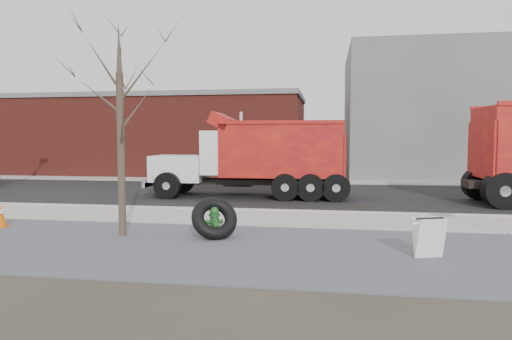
% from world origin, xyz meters
% --- Properties ---
extents(ground, '(120.00, 120.00, 0.00)m').
position_xyz_m(ground, '(0.00, 0.00, 0.00)').
color(ground, '#383328').
rests_on(ground, ground).
extents(gravel_verge, '(60.00, 5.00, 0.03)m').
position_xyz_m(gravel_verge, '(0.00, -3.50, 0.01)').
color(gravel_verge, slate).
rests_on(gravel_verge, ground).
extents(sidewalk, '(60.00, 2.50, 0.06)m').
position_xyz_m(sidewalk, '(0.00, 0.25, 0.03)').
color(sidewalk, '#9E9B93').
rests_on(sidewalk, ground).
extents(curb, '(60.00, 0.15, 0.11)m').
position_xyz_m(curb, '(0.00, 1.55, 0.06)').
color(curb, '#9E9B93').
rests_on(curb, ground).
extents(road, '(60.00, 9.40, 0.02)m').
position_xyz_m(road, '(0.00, 6.30, 0.01)').
color(road, black).
rests_on(road, ground).
extents(far_sidewalk, '(60.00, 2.00, 0.06)m').
position_xyz_m(far_sidewalk, '(0.00, 12.00, 0.03)').
color(far_sidewalk, '#9E9B93').
rests_on(far_sidewalk, ground).
extents(building_grey, '(12.00, 10.00, 8.00)m').
position_xyz_m(building_grey, '(9.00, 18.00, 4.00)').
color(building_grey, gray).
rests_on(building_grey, ground).
extents(building_brick, '(20.20, 8.20, 5.30)m').
position_xyz_m(building_brick, '(-10.00, 17.00, 2.65)').
color(building_brick, maroon).
rests_on(building_brick, ground).
extents(bare_tree, '(3.20, 3.20, 5.20)m').
position_xyz_m(bare_tree, '(-3.20, -2.60, 3.30)').
color(bare_tree, '#382D23').
rests_on(bare_tree, ground).
extents(fire_hydrant, '(0.43, 0.43, 0.77)m').
position_xyz_m(fire_hydrant, '(-0.92, -2.39, 0.35)').
color(fire_hydrant, '#27672C').
rests_on(fire_hydrant, ground).
extents(truck_tire, '(1.42, 1.35, 1.09)m').
position_xyz_m(truck_tire, '(-0.89, -2.51, 0.49)').
color(truck_tire, black).
rests_on(truck_tire, ground).
extents(sandwich_board, '(0.67, 0.53, 0.82)m').
position_xyz_m(sandwich_board, '(3.81, -3.64, 0.44)').
color(sandwich_board, white).
rests_on(sandwich_board, ground).
extents(dump_truck_red_b, '(8.09, 2.54, 3.41)m').
position_xyz_m(dump_truck_red_b, '(-1.04, 5.23, 1.74)').
color(dump_truck_red_b, black).
rests_on(dump_truck_red_b, ground).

